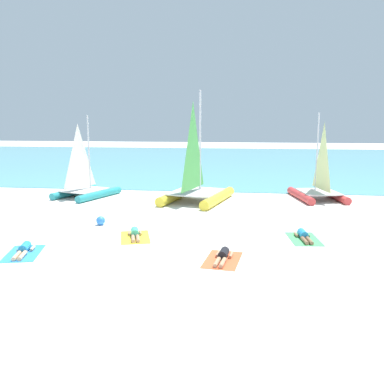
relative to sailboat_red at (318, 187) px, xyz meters
The scene contains 14 objects.
ground_plane 6.72m from the sailboat_red, behind, with size 120.00×120.00×0.00m, color white.
ocean_water 22.63m from the sailboat_red, 107.01° to the left, with size 120.00×40.00×0.05m, color #5BB2C1.
sailboat_red is the anchor object (origin of this frame).
sailboat_teal 13.58m from the sailboat_red, behind, with size 3.44×4.24×4.79m.
sailboat_yellow 7.03m from the sailboat_red, 167.60° to the right, with size 4.03×5.28×6.13m.
towel_leftmost 16.31m from the sailboat_red, 135.74° to the right, with size 1.10×1.90×0.01m, color #338CD8.
sunbather_leftmost 16.27m from the sailboat_red, 135.95° to the right, with size 0.77×1.55×0.30m.
towel_center_left 12.28m from the sailboat_red, 133.17° to the right, with size 1.10×1.90×0.01m, color yellow.
sunbather_center_left 12.24m from the sailboat_red, 133.44° to the right, with size 0.82×1.54×0.30m.
towel_center_right 12.19m from the sailboat_red, 113.49° to the right, with size 1.10×1.90×0.01m, color #EA5933.
sunbather_center_right 12.12m from the sailboat_red, 113.58° to the right, with size 0.60×1.57×0.30m.
towel_rightmost 8.59m from the sailboat_red, 102.67° to the right, with size 1.10×1.90×0.01m, color #4CB266.
sunbather_rightmost 8.51m from the sailboat_red, 102.82° to the right, with size 0.59×1.57×0.30m.
beach_ball 12.67m from the sailboat_red, 145.04° to the right, with size 0.39×0.39×0.39m, color #337FE5.
Camera 1 is at (2.45, -13.32, 4.55)m, focal length 38.97 mm.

